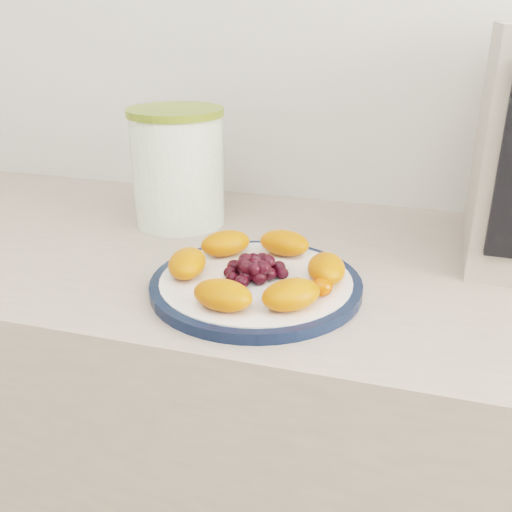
% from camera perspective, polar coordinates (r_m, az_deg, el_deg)
% --- Properties ---
extents(counter, '(3.50, 0.60, 0.90)m').
position_cam_1_polar(counter, '(1.13, 7.23, -21.93)').
color(counter, '#B1A092').
rests_on(counter, floor).
extents(cabinet_face, '(3.48, 0.58, 0.84)m').
position_cam_1_polar(cabinet_face, '(1.15, 7.15, -22.98)').
color(cabinet_face, brown).
rests_on(cabinet_face, floor).
extents(plate_rim, '(0.29, 0.29, 0.01)m').
position_cam_1_polar(plate_rim, '(0.78, 0.00, -2.89)').
color(plate_rim, '#0E1A33').
rests_on(plate_rim, counter).
extents(plate_face, '(0.26, 0.26, 0.02)m').
position_cam_1_polar(plate_face, '(0.78, 0.00, -2.82)').
color(plate_face, white).
rests_on(plate_face, counter).
extents(canister, '(0.16, 0.16, 0.19)m').
position_cam_1_polar(canister, '(1.01, -7.78, 8.45)').
color(canister, '#3B721B').
rests_on(canister, counter).
extents(canister_lid, '(0.17, 0.17, 0.01)m').
position_cam_1_polar(canister_lid, '(0.99, -8.10, 14.09)').
color(canister_lid, olive).
rests_on(canister_lid, canister).
extents(fruit_plate, '(0.25, 0.25, 0.04)m').
position_cam_1_polar(fruit_plate, '(0.76, 0.14, -1.12)').
color(fruit_plate, '#D74C0E').
rests_on(fruit_plate, plate_face).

